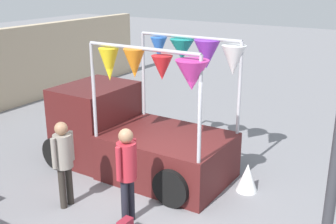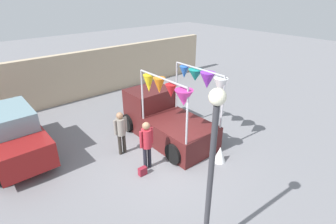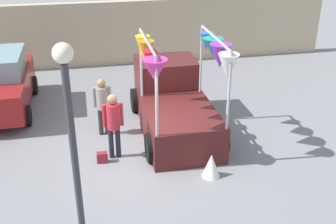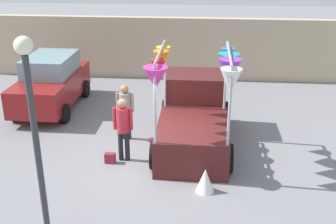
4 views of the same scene
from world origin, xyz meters
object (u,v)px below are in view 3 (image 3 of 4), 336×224
person_vendor (102,101)px  handbag (102,157)px  street_lamp (72,131)px  folded_kite_bundle_white (211,165)px  person_customer (113,120)px  parked_car (1,83)px  vendor_truck (173,100)px

person_vendor → handbag: (-0.16, -1.53, -0.89)m
street_lamp → folded_kite_bundle_white: street_lamp is taller
person_customer → street_lamp: 3.91m
person_vendor → handbag: bearing=-95.9°
parked_car → street_lamp: (2.37, -7.09, 1.73)m
street_lamp → vendor_truck: bearing=60.3°
parked_car → folded_kite_bundle_white: parked_car is taller
person_vendor → folded_kite_bundle_white: person_vendor is taller
person_customer → handbag: size_ratio=6.34×
parked_car → person_customer: (3.25, -3.63, 0.14)m
parked_car → street_lamp: street_lamp is taller
person_customer → folded_kite_bundle_white: (2.20, -1.37, -0.78)m
vendor_truck → street_lamp: (-2.72, -4.77, 1.76)m
vendor_truck → parked_car: bearing=155.5°
person_customer → person_vendor: size_ratio=1.04×
handbag → street_lamp: 4.17m
vendor_truck → street_lamp: 5.76m
handbag → street_lamp: size_ratio=0.07×
street_lamp → handbag: bearing=80.9°
person_customer → handbag: person_customer is taller
handbag → folded_kite_bundle_white: bearing=-24.6°
parked_car → street_lamp: bearing=-71.5°
vendor_truck → person_vendor: 2.04m
street_lamp → folded_kite_bundle_white: bearing=34.3°
person_customer → street_lamp: size_ratio=0.43×
parked_car → folded_kite_bundle_white: size_ratio=6.67×
handbag → person_vendor: bearing=84.1°
parked_car → folded_kite_bundle_white: (5.45, -4.99, -0.64)m
folded_kite_bundle_white → street_lamp: bearing=-145.7°
parked_car → handbag: parked_car is taller
folded_kite_bundle_white → vendor_truck: bearing=97.6°
vendor_truck → person_customer: bearing=-144.8°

